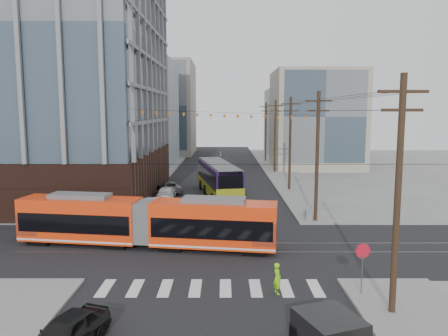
# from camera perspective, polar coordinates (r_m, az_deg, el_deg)

# --- Properties ---
(ground) EXTENTS (160.00, 160.00, 0.00)m
(ground) POSITION_cam_1_polar(r_m,az_deg,el_deg) (26.87, -1.58, -12.94)
(ground) COLOR slate
(office_building) EXTENTS (30.00, 25.00, 28.60)m
(office_building) POSITION_cam_1_polar(r_m,az_deg,el_deg) (53.50, -25.74, 12.01)
(office_building) COLOR #381E16
(office_building) RESTS_ON ground
(bg_bldg_nw_near) EXTENTS (18.00, 16.00, 18.00)m
(bg_bldg_nw_near) POSITION_cam_1_polar(r_m,az_deg,el_deg) (79.19, -13.04, 6.98)
(bg_bldg_nw_near) COLOR #8C99A5
(bg_bldg_nw_near) RESTS_ON ground
(bg_bldg_ne_near) EXTENTS (14.00, 14.00, 16.00)m
(bg_bldg_ne_near) POSITION_cam_1_polar(r_m,az_deg,el_deg) (74.77, 11.85, 6.23)
(bg_bldg_ne_near) COLOR gray
(bg_bldg_ne_near) RESTS_ON ground
(bg_bldg_nw_far) EXTENTS (16.00, 18.00, 20.00)m
(bg_bldg_nw_far) POSITION_cam_1_polar(r_m,az_deg,el_deg) (98.29, -8.70, 7.71)
(bg_bldg_nw_far) COLOR gray
(bg_bldg_nw_far) RESTS_ON ground
(bg_bldg_ne_far) EXTENTS (16.00, 16.00, 14.00)m
(bg_bldg_ne_far) POSITION_cam_1_polar(r_m,az_deg,el_deg) (94.80, 10.55, 5.87)
(bg_bldg_ne_far) COLOR #8C99A5
(bg_bldg_ne_far) RESTS_ON ground
(utility_pole_near) EXTENTS (0.30, 0.30, 11.00)m
(utility_pole_near) POSITION_cam_1_polar(r_m,az_deg,el_deg) (21.06, 21.73, -3.64)
(utility_pole_near) COLOR black
(utility_pole_near) RESTS_ON ground
(utility_pole_far) EXTENTS (0.30, 0.30, 11.00)m
(utility_pole_far) POSITION_cam_1_polar(r_m,az_deg,el_deg) (81.64, 5.48, 4.68)
(utility_pole_far) COLOR black
(utility_pole_far) RESTS_ON ground
(streetcar) EXTENTS (18.17, 5.18, 3.47)m
(streetcar) POSITION_cam_1_polar(r_m,az_deg,el_deg) (30.87, -10.17, -6.98)
(streetcar) COLOR red
(streetcar) RESTS_ON ground
(city_bus) EXTENTS (5.37, 13.53, 3.75)m
(city_bus) POSITION_cam_1_polar(r_m,az_deg,el_deg) (48.79, -0.74, -1.39)
(city_bus) COLOR #221037
(city_bus) RESTS_ON ground
(black_sedan) EXTENTS (2.96, 4.51, 1.43)m
(black_sedan) POSITION_cam_1_polar(r_m,az_deg,el_deg) (19.30, -19.88, -19.62)
(black_sedan) COLOR black
(black_sedan) RESTS_ON ground
(parked_car_silver) EXTENTS (2.15, 4.89, 1.56)m
(parked_car_silver) POSITION_cam_1_polar(r_m,az_deg,el_deg) (40.95, -8.79, -4.75)
(parked_car_silver) COLOR silver
(parked_car_silver) RESTS_ON ground
(parked_car_white) EXTENTS (1.86, 4.52, 1.31)m
(parked_car_white) POSITION_cam_1_polar(r_m,az_deg,el_deg) (47.34, -7.52, -3.23)
(parked_car_white) COLOR silver
(parked_car_white) RESTS_ON ground
(parked_car_grey) EXTENTS (3.80, 5.47, 1.39)m
(parked_car_grey) POSITION_cam_1_polar(r_m,az_deg,el_deg) (50.59, -7.27, -2.49)
(parked_car_grey) COLOR #575859
(parked_car_grey) RESTS_ON ground
(pedestrian) EXTENTS (0.55, 0.69, 1.63)m
(pedestrian) POSITION_cam_1_polar(r_m,az_deg,el_deg) (23.30, 6.96, -14.11)
(pedestrian) COLOR #83E611
(pedestrian) RESTS_ON ground
(stop_sign) EXTENTS (0.87, 0.87, 2.60)m
(stop_sign) POSITION_cam_1_polar(r_m,az_deg,el_deg) (23.70, 17.57, -12.79)
(stop_sign) COLOR red
(stop_sign) RESTS_ON ground
(jersey_barrier) EXTENTS (1.44, 3.68, 0.72)m
(jersey_barrier) POSITION_cam_1_polar(r_m,az_deg,el_deg) (39.67, 11.07, -5.82)
(jersey_barrier) COLOR slate
(jersey_barrier) RESTS_ON ground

